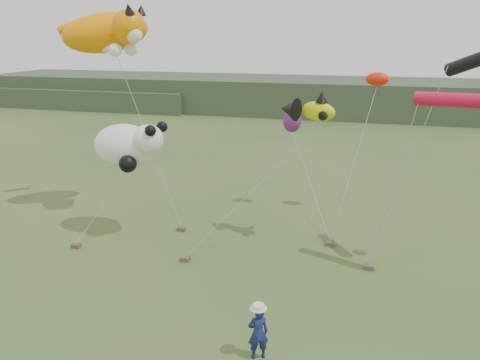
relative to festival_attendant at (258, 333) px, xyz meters
The scene contains 9 objects.
ground 1.79m from the festival_attendant, 127.47° to the left, with size 120.00×120.00×0.00m, color #385123.
headland 46.14m from the festival_attendant, 95.07° to the left, with size 90.00×13.00×4.00m.
festival_attendant is the anchor object (origin of this frame).
sandbag_anchors 7.34m from the festival_attendant, 114.09° to the left, with size 13.07×3.45×0.19m.
cat_kite 16.14m from the festival_attendant, 134.42° to the left, with size 5.59×4.09×2.52m.
fish_kite 10.11m from the festival_attendant, 89.15° to the left, with size 2.72×1.79×1.32m.
tube_kites 11.67m from the festival_attendant, 48.71° to the left, with size 3.79×3.16×2.40m.
panda_kite 11.22m from the festival_attendant, 136.54° to the left, with size 3.57×2.31×2.22m.
misc_kites 13.73m from the festival_attendant, 87.62° to the left, with size 5.17×0.81×3.17m.
Camera 1 is at (3.46, -12.64, 9.15)m, focal length 35.00 mm.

